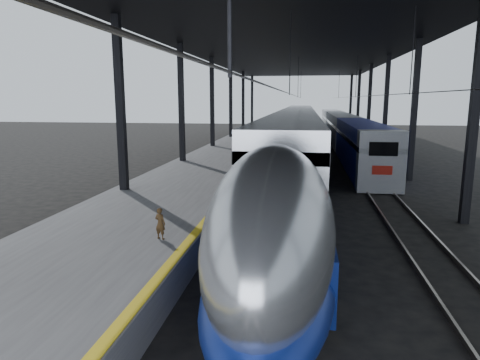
# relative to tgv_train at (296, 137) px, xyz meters

# --- Properties ---
(ground) EXTENTS (160.00, 160.00, 0.00)m
(ground) POSITION_rel_tgv_train_xyz_m (-2.00, -23.20, -2.03)
(ground) COLOR black
(ground) RESTS_ON ground
(platform) EXTENTS (6.00, 80.00, 1.00)m
(platform) POSITION_rel_tgv_train_xyz_m (-5.50, -3.20, -1.53)
(platform) COLOR #4C4C4F
(platform) RESTS_ON ground
(yellow_strip) EXTENTS (0.30, 80.00, 0.01)m
(yellow_strip) POSITION_rel_tgv_train_xyz_m (-2.70, -3.20, -1.03)
(yellow_strip) COLOR gold
(yellow_strip) RESTS_ON platform
(rails) EXTENTS (6.52, 80.00, 0.16)m
(rails) POSITION_rel_tgv_train_xyz_m (2.50, -3.20, -1.95)
(rails) COLOR slate
(rails) RESTS_ON ground
(canopy) EXTENTS (18.00, 75.00, 9.47)m
(canopy) POSITION_rel_tgv_train_xyz_m (-0.10, -3.20, 7.08)
(canopy) COLOR black
(canopy) RESTS_ON ground
(tgv_train) EXTENTS (3.03, 65.20, 4.35)m
(tgv_train) POSITION_rel_tgv_train_xyz_m (0.00, 0.00, 0.00)
(tgv_train) COLOR #ABAEB2
(tgv_train) RESTS_ON ground
(second_train) EXTENTS (2.58, 56.05, 3.56)m
(second_train) POSITION_rel_tgv_train_xyz_m (5.00, 14.26, -0.23)
(second_train) COLOR navy
(second_train) RESTS_ON ground
(child) EXTENTS (0.42, 0.34, 0.99)m
(child) POSITION_rel_tgv_train_xyz_m (-3.62, -25.10, -0.54)
(child) COLOR #432D16
(child) RESTS_ON platform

